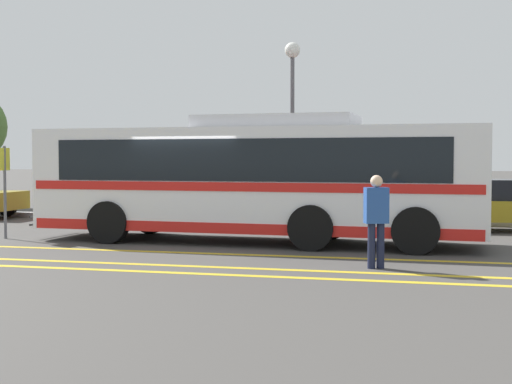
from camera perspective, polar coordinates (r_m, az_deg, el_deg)
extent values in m
plane|color=#423F3D|center=(17.20, -4.77, -3.98)|extent=(220.00, 220.00, 0.00)
cube|color=gold|center=(14.90, -2.04, -4.99)|extent=(30.55, 0.20, 0.01)
cube|color=gold|center=(13.21, -4.16, -5.98)|extent=(30.55, 0.20, 0.01)
cube|color=gold|center=(12.47, -5.29, -6.50)|extent=(30.55, 0.20, 0.01)
cube|color=#99999E|center=(22.41, 3.41, -2.24)|extent=(38.55, 0.36, 0.15)
cube|color=white|center=(16.90, 0.00, 1.06)|extent=(10.65, 2.91, 2.39)
cube|color=black|center=(16.89, 0.00, 2.58)|extent=(9.17, 2.88, 0.95)
cube|color=red|center=(16.90, 0.00, 0.57)|extent=(10.44, 2.94, 0.20)
cube|color=red|center=(16.96, 0.00, -2.57)|extent=(10.44, 2.93, 0.24)
cube|color=black|center=(19.07, -15.46, 1.33)|extent=(0.13, 2.16, 1.72)
cube|color=black|center=(19.08, -15.49, 4.28)|extent=(0.11, 1.72, 0.24)
cube|color=silver|center=(16.77, 1.74, 5.61)|extent=(3.77, 2.12, 0.29)
cube|color=black|center=(19.27, -16.13, -1.72)|extent=(0.12, 1.84, 0.04)
cube|color=black|center=(19.29, -16.12, -2.32)|extent=(0.12, 1.84, 0.04)
cylinder|color=black|center=(17.10, -11.72, -2.38)|extent=(1.01, 0.32, 1.00)
cylinder|color=black|center=(19.20, -8.41, -1.81)|extent=(1.01, 0.32, 1.00)
cylinder|color=black|center=(15.43, 4.42, -2.87)|extent=(1.01, 0.32, 1.00)
cylinder|color=black|center=(17.73, 5.99, -2.17)|extent=(1.01, 0.32, 1.00)
cylinder|color=black|center=(15.13, 12.67, -3.04)|extent=(1.01, 0.32, 1.00)
cylinder|color=black|center=(17.47, 13.16, -2.29)|extent=(1.01, 0.32, 1.00)
cylinder|color=black|center=(26.09, -19.23, -1.20)|extent=(0.61, 0.22, 0.60)
cube|color=maroon|center=(23.10, -11.89, -0.80)|extent=(4.14, 2.19, 0.64)
cube|color=black|center=(23.12, -12.12, 0.54)|extent=(1.81, 1.78, 0.44)
cylinder|color=black|center=(23.31, -8.14, -1.52)|extent=(0.61, 0.25, 0.60)
cylinder|color=black|center=(21.74, -10.25, -1.84)|extent=(0.61, 0.25, 0.60)
cylinder|color=black|center=(24.52, -13.34, -1.36)|extent=(0.61, 0.25, 0.60)
cylinder|color=black|center=(23.03, -15.67, -1.65)|extent=(0.61, 0.25, 0.60)
cube|color=maroon|center=(21.44, 1.80, -1.11)|extent=(4.45, 2.08, 0.56)
cube|color=black|center=(21.38, 2.08, 0.18)|extent=(1.92, 1.72, 0.41)
cylinder|color=black|center=(21.02, -2.39, -1.95)|extent=(0.61, 0.23, 0.60)
cylinder|color=black|center=(22.68, -0.92, -1.61)|extent=(0.61, 0.23, 0.60)
cylinder|color=black|center=(20.29, 4.84, -2.12)|extent=(0.61, 0.23, 0.60)
cylinder|color=black|center=(22.00, 5.80, -1.76)|extent=(0.61, 0.23, 0.60)
cylinder|color=black|center=(21.50, 16.47, -1.95)|extent=(0.61, 0.24, 0.60)
cylinder|color=black|center=(19.90, 16.99, -2.32)|extent=(0.61, 0.24, 0.60)
cylinder|color=#191E38|center=(13.14, 9.93, -4.26)|extent=(0.14, 0.14, 0.82)
cylinder|color=#191E38|center=(13.09, 9.22, -4.28)|extent=(0.14, 0.14, 0.82)
cube|color=#264C99|center=(13.05, 9.60, -1.06)|extent=(0.47, 0.36, 0.65)
sphere|color=beige|center=(13.03, 9.62, 0.85)|extent=(0.22, 0.22, 0.22)
cylinder|color=#59595E|center=(18.79, -19.44, -0.03)|extent=(0.07, 0.07, 2.31)
cube|color=yellow|center=(18.77, -19.48, 2.49)|extent=(0.05, 0.40, 0.56)
cylinder|color=#59595E|center=(23.63, 2.91, 4.27)|extent=(0.14, 0.14, 5.31)
sphere|color=silver|center=(23.89, 2.93, 11.27)|extent=(0.51, 0.51, 0.51)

